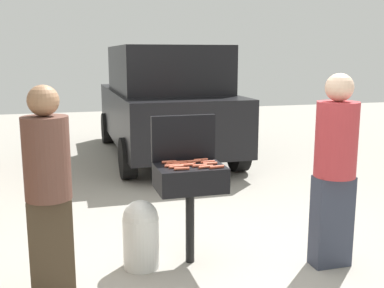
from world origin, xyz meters
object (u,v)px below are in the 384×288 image
hot_dog_3 (206,167)px  hot_dog_6 (188,164)px  hot_dog_9 (200,166)px  hot_dog_0 (179,164)px  hot_dog_4 (176,167)px  person_right (335,164)px  parked_minivan (164,101)px  propane_tank (141,233)px  hot_dog_10 (169,162)px  hot_dog_1 (173,163)px  hot_dog_11 (208,162)px  person_left (48,185)px  bbq_grill (190,181)px  hot_dog_8 (210,164)px  hot_dog_12 (186,165)px  hot_dog_14 (194,161)px  hot_dog_2 (182,169)px  hot_dog_15 (201,160)px  hot_dog_13 (172,166)px  hot_dog_7 (180,162)px  hot_dog_5 (217,167)px

hot_dog_3 → hot_dog_6: bearing=130.3°
hot_dog_9 → hot_dog_0: bearing=143.8°
hot_dog_4 → person_right: person_right is taller
parked_minivan → propane_tank: bearing=74.9°
hot_dog_0 → hot_dog_10: bearing=126.9°
hot_dog_1 → hot_dog_11: (0.31, -0.03, 0.00)m
hot_dog_1 → hot_dog_10: size_ratio=1.00×
person_left → bbq_grill: bearing=19.1°
hot_dog_3 → hot_dog_8: bearing=56.8°
hot_dog_3 → hot_dog_0: bearing=138.4°
hot_dog_6 → hot_dog_12: (-0.03, -0.03, 0.00)m
hot_dog_1 → hot_dog_14: (0.20, 0.03, 0.00)m
hot_dog_3 → hot_dog_1: bearing=140.0°
hot_dog_2 → hot_dog_6: bearing=56.4°
hot_dog_2 → hot_dog_8: 0.31m
hot_dog_15 → propane_tank: (-0.59, -0.12, -0.60)m
person_left → hot_dog_13: bearing=20.5°
hot_dog_1 → hot_dog_7: bearing=21.8°
hot_dog_7 → hot_dog_13: same height
bbq_grill → hot_dog_9: bearing=-48.3°
hot_dog_5 → person_left: (-1.39, -0.13, -0.02)m
hot_dog_4 → person_left: bearing=-167.8°
hot_dog_5 → hot_dog_6: bearing=141.1°
hot_dog_7 → hot_dog_15: 0.20m
hot_dog_12 → hot_dog_4: bearing=-160.6°
hot_dog_5 → hot_dog_10: (-0.35, 0.29, 0.00)m
hot_dog_15 → hot_dog_1: bearing=-166.9°
hot_dog_13 → hot_dog_5: bearing=-22.2°
hot_dog_1 → hot_dog_13: (-0.03, -0.08, 0.00)m
hot_dog_5 → hot_dog_7: bearing=134.4°
hot_dog_4 → hot_dog_15: 0.34m
hot_dog_6 → hot_dog_13: same height
propane_tank → person_left: bearing=-157.6°
person_right → hot_dog_12: bearing=-13.1°
hot_dog_6 → hot_dog_15: size_ratio=1.00×
hot_dog_1 → hot_dog_7: 0.08m
hot_dog_10 → hot_dog_0: bearing=-53.1°
hot_dog_10 → hot_dog_15: 0.30m
hot_dog_7 → person_left: bearing=-161.0°
bbq_grill → hot_dog_0: bearing=157.1°
hot_dog_7 → hot_dog_15: size_ratio=1.00×
hot_dog_7 → hot_dog_11: same height
bbq_grill → hot_dog_8: (0.17, -0.03, 0.15)m
hot_dog_6 → hot_dog_8: bearing=-10.3°
hot_dog_12 → hot_dog_14: size_ratio=1.00×
propane_tank → hot_dog_9: bearing=-10.3°
hot_dog_7 → hot_dog_13: size_ratio=1.00×
hot_dog_10 → propane_tank: hot_dog_10 is taller
hot_dog_10 → parked_minivan: (0.93, 4.40, 0.11)m
hot_dog_3 → hot_dog_5: bearing=-17.8°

